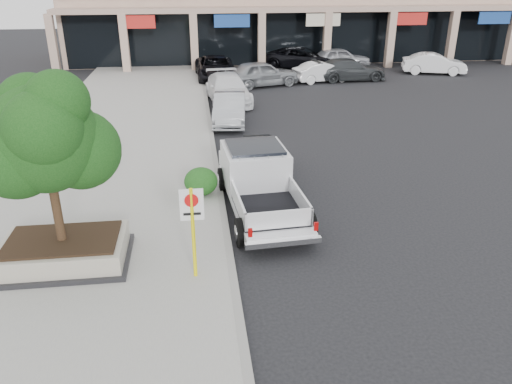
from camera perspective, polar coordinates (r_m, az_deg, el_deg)
ground at (r=13.29m, az=3.75°, el=-7.48°), size 120.00×120.00×0.00m
sidewalk at (r=18.71m, az=-16.63°, el=1.45°), size 8.00×52.00×0.15m
curb at (r=18.45m, az=-4.46°, el=2.10°), size 0.20×52.00×0.15m
planter at (r=13.50m, az=-21.06°, el=-6.32°), size 3.20×2.20×0.68m
planter_tree at (r=12.48m, az=-22.29°, el=5.83°), size 2.90×2.55×4.00m
no_parking_sign at (r=11.62m, az=-7.26°, el=-3.32°), size 0.55×0.09×2.30m
hedge at (r=16.40m, az=-6.31°, el=1.20°), size 1.10×0.99×0.93m
pickup_truck at (r=15.26m, az=0.61°, el=0.83°), size 2.58×6.02×1.85m
curb_car_a at (r=18.18m, az=0.37°, el=3.91°), size 1.95×4.17×1.38m
curb_car_b at (r=24.89m, az=-3.03°, el=9.48°), size 1.98×4.48×1.43m
curb_car_c at (r=29.06m, az=-3.23°, el=11.70°), size 2.60×5.48×1.54m
curb_car_d at (r=35.49m, az=-4.61°, el=13.93°), size 2.83×5.79×1.58m
lot_car_a at (r=33.25m, az=0.67°, el=13.39°), size 5.19×3.27×1.65m
lot_car_b at (r=34.99m, az=7.65°, el=13.45°), size 4.26×2.34×1.33m
lot_car_c at (r=35.74m, az=10.64°, el=13.58°), size 5.12×2.29×1.46m
lot_car_d at (r=39.95m, az=5.29°, el=15.02°), size 6.23×4.48×1.58m
lot_car_e at (r=40.11m, az=9.53°, el=14.87°), size 4.85×2.26×1.61m
lot_car_f at (r=39.67m, az=19.67°, el=13.65°), size 4.73×2.79×1.47m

